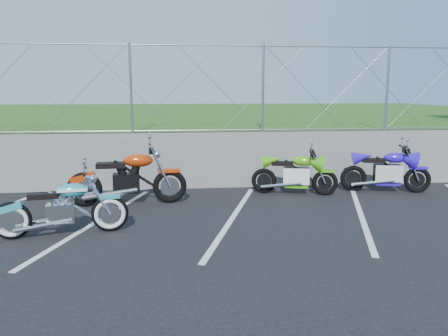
{
  "coord_description": "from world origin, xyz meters",
  "views": [
    {
      "loc": [
        -0.97,
        -6.57,
        2.29
      ],
      "look_at": [
        -0.14,
        1.3,
        0.85
      ],
      "focal_mm": 35.0,
      "sensor_mm": 36.0,
      "label": 1
    }
  ],
  "objects": [
    {
      "name": "ground",
      "position": [
        0.0,
        0.0,
        0.0
      ],
      "size": [
        90.0,
        90.0,
        0.0
      ],
      "primitive_type": "plane",
      "color": "black",
      "rests_on": "ground"
    },
    {
      "name": "retaining_wall",
      "position": [
        0.0,
        3.5,
        0.65
      ],
      "size": [
        30.0,
        0.22,
        1.3
      ],
      "primitive_type": "cube",
      "color": "slate",
      "rests_on": "ground"
    },
    {
      "name": "grass_field",
      "position": [
        0.0,
        13.5,
        0.65
      ],
      "size": [
        30.0,
        20.0,
        1.3
      ],
      "primitive_type": "cube",
      "color": "#234D14",
      "rests_on": "ground"
    },
    {
      "name": "chain_link_fence",
      "position": [
        0.0,
        3.5,
        2.3
      ],
      "size": [
        28.0,
        0.03,
        2.0
      ],
      "color": "gray",
      "rests_on": "retaining_wall"
    },
    {
      "name": "parking_lines",
      "position": [
        1.2,
        1.0,
        0.0
      ],
      "size": [
        18.29,
        4.31,
        0.01
      ],
      "color": "silver",
      "rests_on": "ground"
    },
    {
      "name": "cruiser_turquoise",
      "position": [
        -2.79,
        0.3,
        0.41
      ],
      "size": [
        2.05,
        0.65,
        1.02
      ],
      "rotation": [
        0.0,
        0.0,
        0.17
      ],
      "color": "black",
      "rests_on": "ground"
    },
    {
      "name": "naked_orange",
      "position": [
        -1.96,
        2.09,
        0.5
      ],
      "size": [
        2.36,
        0.8,
        1.17
      ],
      "rotation": [
        0.0,
        0.0,
        0.07
      ],
      "color": "black",
      "rests_on": "ground"
    },
    {
      "name": "sportbike_green",
      "position": [
        1.58,
        2.59,
        0.42
      ],
      "size": [
        1.85,
        0.71,
        0.98
      ],
      "rotation": [
        0.0,
        0.0,
        -0.26
      ],
      "color": "black",
      "rests_on": "ground"
    },
    {
      "name": "sportbike_blue",
      "position": [
        3.67,
        2.59,
        0.44
      ],
      "size": [
        1.95,
        0.7,
        1.02
      ],
      "rotation": [
        0.0,
        0.0,
        -0.23
      ],
      "color": "black",
      "rests_on": "ground"
    }
  ]
}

